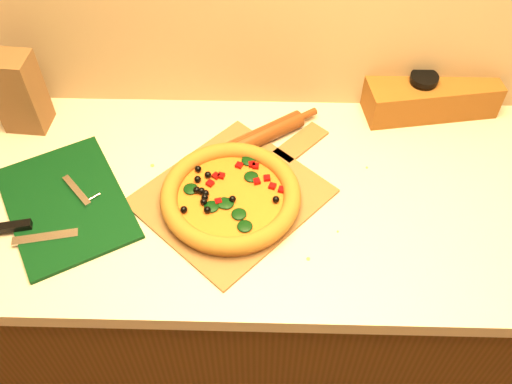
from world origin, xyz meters
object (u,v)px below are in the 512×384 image
rolling_pin (263,135)px  dark_jar (420,93)px  pizza_peel (236,193)px  cutting_board (64,204)px  pizza (231,196)px

rolling_pin → dark_jar: 0.43m
pizza_peel → cutting_board: size_ratio=1.19×
pizza → cutting_board: 0.39m
cutting_board → dark_jar: dark_jar is taller
pizza → rolling_pin: bearing=71.0°
pizza_peel → pizza: 0.04m
pizza_peel → dark_jar: size_ratio=4.43×
pizza_peel → cutting_board: cutting_board is taller
pizza → rolling_pin: 0.22m
cutting_board → dark_jar: (0.87, 0.35, 0.05)m
cutting_board → rolling_pin: rolling_pin is taller
pizza_peel → rolling_pin: bearing=113.6°
cutting_board → rolling_pin: bearing=-3.8°
pizza_peel → rolling_pin: 0.19m
rolling_pin → dark_jar: (0.41, 0.13, 0.04)m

